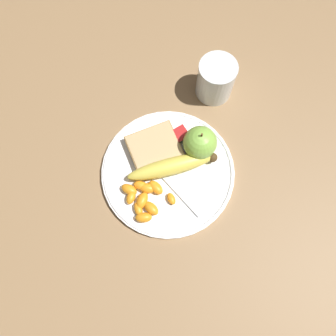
# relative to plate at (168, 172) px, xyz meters

# --- Properties ---
(ground_plane) EXTENTS (3.00, 3.00, 0.00)m
(ground_plane) POSITION_rel_plate_xyz_m (0.00, 0.00, -0.01)
(ground_plane) COLOR olive
(plate) EXTENTS (0.27, 0.27, 0.01)m
(plate) POSITION_rel_plate_xyz_m (0.00, 0.00, 0.00)
(plate) COLOR white
(plate) RESTS_ON ground_plane
(juice_glass) EXTENTS (0.08, 0.08, 0.09)m
(juice_glass) POSITION_rel_plate_xyz_m (-0.19, -0.11, 0.03)
(juice_glass) COLOR silver
(juice_glass) RESTS_ON ground_plane
(apple) EXTENTS (0.07, 0.07, 0.08)m
(apple) POSITION_rel_plate_xyz_m (-0.08, -0.01, 0.04)
(apple) COLOR #84BC47
(apple) RESTS_ON plate
(banana) EXTENTS (0.18, 0.09, 0.04)m
(banana) POSITION_rel_plate_xyz_m (-0.01, 0.00, 0.02)
(banana) COLOR #E0CC4C
(banana) RESTS_ON plate
(bread_slice) EXTENTS (0.12, 0.11, 0.02)m
(bread_slice) POSITION_rel_plate_xyz_m (-0.00, -0.05, 0.02)
(bread_slice) COLOR olive
(bread_slice) RESTS_ON plate
(fork) EXTENTS (0.05, 0.19, 0.00)m
(fork) POSITION_rel_plate_xyz_m (0.01, 0.00, 0.01)
(fork) COLOR silver
(fork) RESTS_ON plate
(jam_packet) EXTENTS (0.04, 0.03, 0.02)m
(jam_packet) POSITION_rel_plate_xyz_m (-0.06, -0.05, 0.01)
(jam_packet) COLOR white
(jam_packet) RESTS_ON plate
(orange_segment_0) EXTENTS (0.03, 0.04, 0.02)m
(orange_segment_0) POSITION_rel_plate_xyz_m (0.07, 0.05, 0.01)
(orange_segment_0) COLOR orange
(orange_segment_0) RESTS_ON plate
(orange_segment_1) EXTENTS (0.04, 0.03, 0.02)m
(orange_segment_1) POSITION_rel_plate_xyz_m (0.09, 0.06, 0.01)
(orange_segment_1) COLOR orange
(orange_segment_1) RESTS_ON plate
(orange_segment_2) EXTENTS (0.03, 0.04, 0.02)m
(orange_segment_2) POSITION_rel_plate_xyz_m (0.06, -0.00, 0.01)
(orange_segment_2) COLOR orange
(orange_segment_2) RESTS_ON plate
(orange_segment_3) EXTENTS (0.04, 0.04, 0.02)m
(orange_segment_3) POSITION_rel_plate_xyz_m (0.08, 0.03, 0.01)
(orange_segment_3) COLOR orange
(orange_segment_3) RESTS_ON plate
(orange_segment_4) EXTENTS (0.03, 0.04, 0.02)m
(orange_segment_4) POSITION_rel_plate_xyz_m (0.04, 0.02, 0.01)
(orange_segment_4) COLOR orange
(orange_segment_4) RESTS_ON plate
(orange_segment_5) EXTENTS (0.03, 0.04, 0.02)m
(orange_segment_5) POSITION_rel_plate_xyz_m (0.09, -0.01, 0.01)
(orange_segment_5) COLOR orange
(orange_segment_5) RESTS_ON plate
(orange_segment_6) EXTENTS (0.02, 0.03, 0.02)m
(orange_segment_6) POSITION_rel_plate_xyz_m (0.09, 0.04, 0.01)
(orange_segment_6) COLOR orange
(orange_segment_6) RESTS_ON plate
(orange_segment_7) EXTENTS (0.02, 0.03, 0.01)m
(orange_segment_7) POSITION_rel_plate_xyz_m (0.03, 0.05, 0.01)
(orange_segment_7) COLOR orange
(orange_segment_7) RESTS_ON plate
(orange_segment_8) EXTENTS (0.03, 0.03, 0.02)m
(orange_segment_8) POSITION_rel_plate_xyz_m (0.09, 0.01, 0.01)
(orange_segment_8) COLOR orange
(orange_segment_8) RESTS_ON plate
(orange_segment_9) EXTENTS (0.04, 0.04, 0.02)m
(orange_segment_9) POSITION_rel_plate_xyz_m (0.06, 0.01, 0.01)
(orange_segment_9) COLOR orange
(orange_segment_9) RESTS_ON plate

